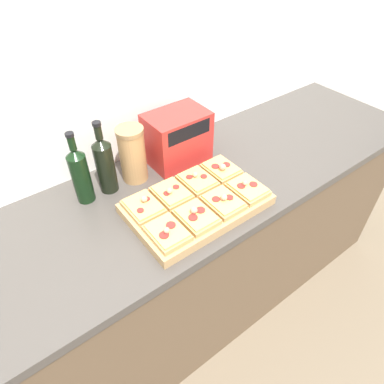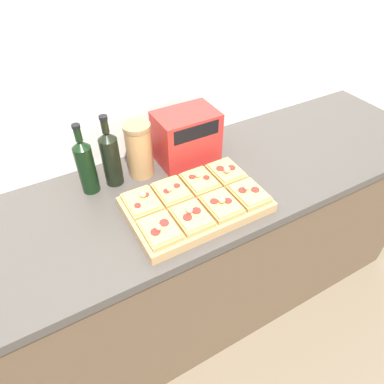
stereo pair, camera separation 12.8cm
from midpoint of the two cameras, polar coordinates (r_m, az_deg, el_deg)
ground_plane at (r=1.99m, az=4.84°, el=-26.08°), size 12.00×12.00×0.00m
wall_back at (r=1.47m, az=-7.40°, el=17.92°), size 6.00×0.06×2.50m
kitchen_counter at (r=1.72m, az=-0.22°, el=-11.52°), size 2.63×0.67×0.92m
cutting_board at (r=1.29m, az=3.50°, el=-2.22°), size 0.51×0.33×0.04m
pizza_slice_back_left at (r=1.26m, az=-5.52°, el=-1.81°), size 0.11×0.15×0.05m
pizza_slice_back_midleft at (r=1.29m, az=-0.59°, el=0.00°), size 0.11×0.15×0.05m
pizza_slice_back_midright at (r=1.34m, az=4.03°, el=1.73°), size 0.11×0.15×0.05m
pizza_slice_back_right at (r=1.40m, az=8.32°, el=3.29°), size 0.11×0.15×0.06m
pizza_slice_front_left at (r=1.16m, az=-2.24°, el=-6.45°), size 0.11×0.15×0.05m
pizza_slice_front_midleft at (r=1.20m, az=3.00°, el=-4.25°), size 0.11×0.15×0.05m
pizza_slice_front_midright at (r=1.25m, az=7.85°, el=-2.24°), size 0.11×0.15×0.05m
pizza_slice_front_right at (r=1.31m, az=12.23°, el=-0.39°), size 0.11×0.15×0.05m
olive_oil_bottle at (r=1.35m, az=-14.73°, el=4.22°), size 0.07×0.07×0.30m
wine_bottle at (r=1.37m, az=-10.80°, el=5.62°), size 0.07×0.07×0.31m
grain_jar_tall at (r=1.40m, az=-6.20°, el=6.87°), size 0.11×0.11×0.24m
toaster_oven at (r=1.49m, az=1.57°, el=9.09°), size 0.28×0.18×0.23m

